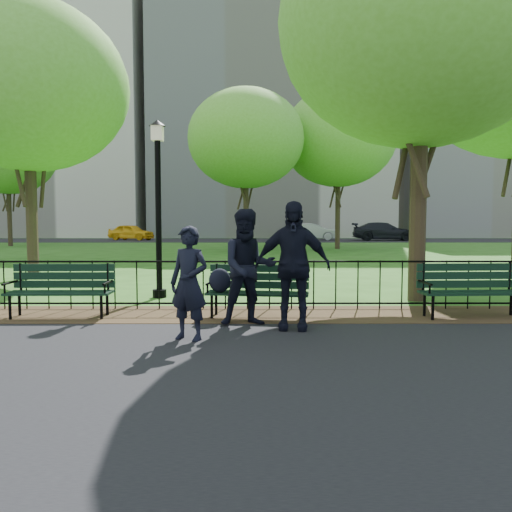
{
  "coord_description": "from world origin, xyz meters",
  "views": [
    {
      "loc": [
        0.34,
        -6.95,
        1.61
      ],
      "look_at": [
        0.35,
        1.5,
        1.02
      ],
      "focal_mm": 35.0,
      "sensor_mm": 36.0,
      "label": 1
    }
  ],
  "objects_px": {
    "tree_far_c": "(246,139)",
    "taxi": "(131,232)",
    "person_right": "(292,265)",
    "tree_far_w": "(7,153)",
    "lamppost": "(158,202)",
    "sedan_silver": "(313,232)",
    "tree_near_e": "(422,24)",
    "tree_far_e": "(339,138)",
    "person_mid": "(248,267)",
    "sedan_dark": "(384,231)",
    "park_bench_right_a": "(471,284)",
    "park_bench_main": "(243,283)",
    "park_bench_left_a": "(61,284)",
    "tree_near_w": "(28,87)",
    "person_left": "(189,283)"
  },
  "relations": [
    {
      "from": "tree_far_c",
      "to": "taxi",
      "type": "distance_m",
      "value": 19.6
    },
    {
      "from": "person_right",
      "to": "taxi",
      "type": "bearing_deg",
      "value": 115.31
    },
    {
      "from": "tree_far_w",
      "to": "lamppost",
      "type": "bearing_deg",
      "value": -57.66
    },
    {
      "from": "tree_far_w",
      "to": "sedan_silver",
      "type": "bearing_deg",
      "value": 25.4
    },
    {
      "from": "tree_near_e",
      "to": "tree_far_e",
      "type": "distance_m",
      "value": 19.02
    },
    {
      "from": "tree_far_w",
      "to": "person_mid",
      "type": "bearing_deg",
      "value": -57.48
    },
    {
      "from": "tree_far_e",
      "to": "person_right",
      "type": "height_order",
      "value": "tree_far_e"
    },
    {
      "from": "taxi",
      "to": "sedan_dark",
      "type": "bearing_deg",
      "value": -73.54
    },
    {
      "from": "park_bench_right_a",
      "to": "sedan_silver",
      "type": "distance_m",
      "value": 33.93
    },
    {
      "from": "lamppost",
      "to": "person_right",
      "type": "height_order",
      "value": "lamppost"
    },
    {
      "from": "lamppost",
      "to": "tree_far_c",
      "type": "bearing_deg",
      "value": 84.47
    },
    {
      "from": "person_mid",
      "to": "park_bench_main",
      "type": "bearing_deg",
      "value": 88.76
    },
    {
      "from": "park_bench_left_a",
      "to": "tree_far_e",
      "type": "height_order",
      "value": "tree_far_e"
    },
    {
      "from": "tree_near_w",
      "to": "tree_far_c",
      "type": "xyz_separation_m",
      "value": [
        5.8,
        12.38,
        0.6
      ]
    },
    {
      "from": "tree_near_w",
      "to": "sedan_silver",
      "type": "distance_m",
      "value": 30.59
    },
    {
      "from": "tree_near_e",
      "to": "tree_far_e",
      "type": "bearing_deg",
      "value": 85.37
    },
    {
      "from": "sedan_dark",
      "to": "lamppost",
      "type": "bearing_deg",
      "value": 162.89
    },
    {
      "from": "tree_far_c",
      "to": "tree_far_w",
      "type": "relative_size",
      "value": 1.0
    },
    {
      "from": "park_bench_right_a",
      "to": "tree_near_e",
      "type": "distance_m",
      "value": 5.23
    },
    {
      "from": "park_bench_left_a",
      "to": "person_mid",
      "type": "distance_m",
      "value": 3.23
    },
    {
      "from": "park_bench_left_a",
      "to": "person_left",
      "type": "height_order",
      "value": "person_left"
    },
    {
      "from": "lamppost",
      "to": "taxi",
      "type": "distance_m",
      "value": 33.1
    },
    {
      "from": "park_bench_left_a",
      "to": "tree_far_c",
      "type": "height_order",
      "value": "tree_far_c"
    },
    {
      "from": "person_left",
      "to": "park_bench_right_a",
      "type": "bearing_deg",
      "value": 44.43
    },
    {
      "from": "tree_far_c",
      "to": "person_mid",
      "type": "xyz_separation_m",
      "value": [
        0.37,
        -18.84,
        -5.01
      ]
    },
    {
      "from": "park_bench_main",
      "to": "sedan_silver",
      "type": "distance_m",
      "value": 34.33
    },
    {
      "from": "person_mid",
      "to": "tree_near_e",
      "type": "bearing_deg",
      "value": 25.93
    },
    {
      "from": "lamppost",
      "to": "tree_near_e",
      "type": "height_order",
      "value": "tree_near_e"
    },
    {
      "from": "tree_near_w",
      "to": "tree_far_e",
      "type": "xyz_separation_m",
      "value": [
        11.07,
        14.91,
        1.05
      ]
    },
    {
      "from": "park_bench_main",
      "to": "person_right",
      "type": "xyz_separation_m",
      "value": [
        0.74,
        -0.89,
        0.38
      ]
    },
    {
      "from": "tree_near_e",
      "to": "tree_far_e",
      "type": "xyz_separation_m",
      "value": [
        1.53,
        18.93,
        0.91
      ]
    },
    {
      "from": "park_bench_right_a",
      "to": "tree_far_e",
      "type": "xyz_separation_m",
      "value": [
        1.21,
        20.72,
        5.81
      ]
    },
    {
      "from": "park_bench_right_a",
      "to": "person_left",
      "type": "height_order",
      "value": "person_left"
    },
    {
      "from": "taxi",
      "to": "park_bench_right_a",
      "type": "bearing_deg",
      "value": -137.77
    },
    {
      "from": "sedan_silver",
      "to": "tree_far_e",
      "type": "bearing_deg",
      "value": -171.79
    },
    {
      "from": "sedan_silver",
      "to": "tree_far_c",
      "type": "bearing_deg",
      "value": 169.83
    },
    {
      "from": "person_left",
      "to": "park_bench_main",
      "type": "bearing_deg",
      "value": 90.83
    },
    {
      "from": "lamppost",
      "to": "tree_far_e",
      "type": "height_order",
      "value": "tree_far_e"
    },
    {
      "from": "tree_far_w",
      "to": "person_right",
      "type": "bearing_deg",
      "value": -56.72
    },
    {
      "from": "lamppost",
      "to": "sedan_dark",
      "type": "relative_size",
      "value": 0.71
    },
    {
      "from": "park_bench_left_a",
      "to": "person_mid",
      "type": "height_order",
      "value": "person_mid"
    },
    {
      "from": "tree_near_e",
      "to": "taxi",
      "type": "xyz_separation_m",
      "value": [
        -13.8,
        32.38,
        -4.78
      ]
    },
    {
      "from": "park_bench_left_a",
      "to": "tree_near_e",
      "type": "height_order",
      "value": "tree_near_e"
    },
    {
      "from": "park_bench_left_a",
      "to": "sedan_dark",
      "type": "bearing_deg",
      "value": 66.23
    },
    {
      "from": "tree_near_e",
      "to": "tree_far_e",
      "type": "relative_size",
      "value": 0.86
    },
    {
      "from": "person_mid",
      "to": "tree_far_c",
      "type": "bearing_deg",
      "value": 81.21
    },
    {
      "from": "person_mid",
      "to": "person_right",
      "type": "relative_size",
      "value": 0.94
    },
    {
      "from": "lamppost",
      "to": "sedan_silver",
      "type": "relative_size",
      "value": 0.87
    },
    {
      "from": "tree_far_w",
      "to": "taxi",
      "type": "xyz_separation_m",
      "value": [
        5.31,
        10.13,
        -5.26
      ]
    },
    {
      "from": "park_bench_main",
      "to": "tree_near_w",
      "type": "distance_m",
      "value": 9.68
    }
  ]
}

